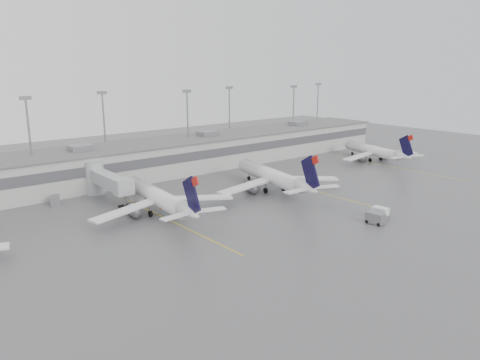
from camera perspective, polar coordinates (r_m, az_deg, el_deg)
ground at (r=78.07m, az=12.30°, el=-6.67°), size 260.00×260.00×0.00m
terminal at (r=120.06m, az=-9.76°, el=2.76°), size 152.00×17.00×9.45m
light_masts at (r=123.83m, az=-11.25°, el=6.71°), size 142.40×8.00×20.60m
jet_bridge_right at (r=100.52m, az=-16.39°, el=0.03°), size 4.00×17.20×7.00m
stand_markings at (r=93.86m, az=0.78°, el=-2.81°), size 105.25×40.00×0.01m
jet_mid_left at (r=87.53m, az=-9.79°, el=-2.12°), size 27.75×31.24×10.11m
jet_mid_right at (r=101.75m, az=4.11°, el=0.42°), size 28.81×32.64×10.70m
jet_far_right at (r=139.51m, az=16.13°, el=3.44°), size 25.09×28.48×9.39m
baggage_tug at (r=88.14m, az=16.70°, el=-4.00°), size 2.39×3.40×2.06m
baggage_cart at (r=84.89m, az=16.16°, el=-4.47°), size 2.11×3.30×2.00m
gse_uld_b at (r=97.76m, az=-12.53°, el=-1.91°), size 3.03×2.56×1.82m
gse_uld_c at (r=121.98m, az=2.16°, el=1.51°), size 2.63×2.16×1.60m
gse_loader at (r=99.23m, az=-21.62°, el=-2.35°), size 2.50×3.23×1.78m
cone_b at (r=91.31m, az=-9.66°, el=-3.27°), size 0.44×0.44×0.69m
cone_c at (r=115.51m, az=2.53°, el=0.56°), size 0.43×0.43×0.68m
cone_d at (r=141.23m, az=15.55°, el=2.54°), size 0.44×0.44×0.70m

